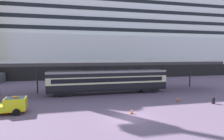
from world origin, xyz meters
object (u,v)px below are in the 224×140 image
cruise_ship (111,32)px  quay_bollard (213,100)px  traffic_cone_near (178,99)px  service_truck (7,106)px  train_carriage (109,81)px  traffic_cone_mid (132,111)px

cruise_ship → quay_bollard: cruise_ship is taller
traffic_cone_near → cruise_ship: bearing=92.6°
cruise_ship → service_truck: bearing=-118.0°
cruise_ship → service_truck: 46.53m
quay_bollard → train_carriage: bearing=142.9°
traffic_cone_mid → train_carriage: bearing=92.0°
traffic_cone_near → traffic_cone_mid: size_ratio=1.04×
cruise_ship → traffic_cone_mid: size_ratio=203.05×
cruise_ship → traffic_cone_near: (1.73, -38.46, -14.24)m
traffic_cone_mid → cruise_ship: bearing=80.9°
traffic_cone_mid → quay_bollard: size_ratio=0.71×
service_truck → traffic_cone_near: 22.66m
cruise_ship → train_carriage: size_ratio=6.65×
train_carriage → traffic_cone_mid: 11.65m
service_truck → traffic_cone_mid: size_ratio=7.87×
service_truck → traffic_cone_near: (22.63, 0.83, -0.64)m
train_carriage → quay_bollard: size_ratio=21.68×
train_carriage → service_truck: bearing=-148.7°
traffic_cone_near → quay_bollard: quay_bollard is taller
train_carriage → service_truck: train_carriage is taller
traffic_cone_mid → quay_bollard: quay_bollard is taller
cruise_ship → traffic_cone_near: bearing=-87.4°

